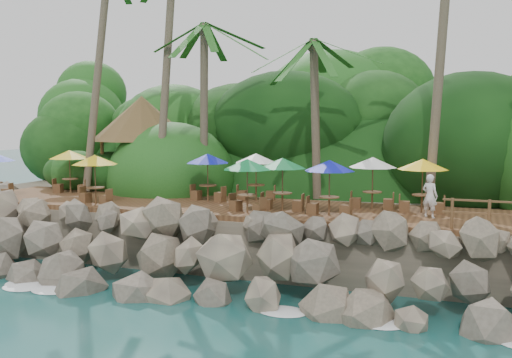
% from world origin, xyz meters
% --- Properties ---
extents(ground, '(140.00, 140.00, 0.00)m').
position_xyz_m(ground, '(0.00, 0.00, 0.00)').
color(ground, '#19514F').
rests_on(ground, ground).
extents(land_base, '(32.00, 25.20, 2.10)m').
position_xyz_m(land_base, '(0.00, 16.00, 1.05)').
color(land_base, gray).
rests_on(land_base, ground).
extents(jungle_hill, '(44.80, 28.00, 15.40)m').
position_xyz_m(jungle_hill, '(0.00, 23.50, 0.00)').
color(jungle_hill, '#143811').
rests_on(jungle_hill, ground).
extents(seawall, '(29.00, 4.00, 2.30)m').
position_xyz_m(seawall, '(0.00, 2.00, 1.15)').
color(seawall, gray).
rests_on(seawall, ground).
extents(terrace, '(26.00, 5.00, 0.20)m').
position_xyz_m(terrace, '(0.00, 6.00, 2.20)').
color(terrace, brown).
rests_on(terrace, land_base).
extents(jungle_foliage, '(44.00, 16.00, 12.00)m').
position_xyz_m(jungle_foliage, '(0.00, 15.00, 0.00)').
color(jungle_foliage, '#143811').
rests_on(jungle_foliage, ground).
extents(foam_line, '(25.20, 0.80, 0.06)m').
position_xyz_m(foam_line, '(0.00, 0.30, 0.03)').
color(foam_line, white).
rests_on(foam_line, ground).
extents(palapa, '(4.98, 4.98, 4.60)m').
position_xyz_m(palapa, '(-7.35, 9.60, 5.79)').
color(palapa, brown).
rests_on(palapa, ground).
extents(dining_clusters, '(20.02, 5.06, 2.02)m').
position_xyz_m(dining_clusters, '(-1.54, 5.84, 3.97)').
color(dining_clusters, brown).
rests_on(dining_clusters, terrace).
extents(waiter, '(0.67, 0.56, 1.56)m').
position_xyz_m(waiter, '(6.71, 5.61, 3.08)').
color(waiter, white).
rests_on(waiter, terrace).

